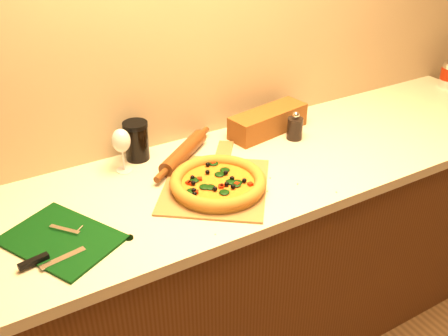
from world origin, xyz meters
The scene contains 11 objects.
cabinet centered at (0.00, 1.43, 0.43)m, with size 2.80×0.65×0.86m, color #4C2810.
countertop centered at (0.00, 1.43, 0.88)m, with size 2.84×0.68×0.04m, color #C0B796.
pizza_peel centered at (-0.10, 1.38, 0.90)m, with size 0.52×0.54×0.01m.
pizza centered at (-0.11, 1.35, 0.93)m, with size 0.33×0.33×0.05m.
cutting_board centered at (-0.65, 1.34, 0.91)m, with size 0.36×0.40×0.02m.
bottle_cap centered at (-0.47, 1.25, 0.90)m, with size 0.03×0.03×0.01m, color black.
pepper_grinder centered at (0.35, 1.52, 0.95)m, with size 0.06×0.06×0.12m.
rolling_pin centered at (-0.12, 1.60, 0.93)m, with size 0.35×0.28×0.06m.
bread_bag centered at (0.29, 1.63, 0.95)m, with size 0.35×0.11×0.10m, color brown.
wine_glass centered at (-0.34, 1.63, 1.02)m, with size 0.07×0.07×0.17m.
dark_jar centered at (-0.27, 1.69, 0.98)m, with size 0.09×0.09×0.15m.
Camera 1 is at (-0.81, 0.10, 1.84)m, focal length 40.00 mm.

